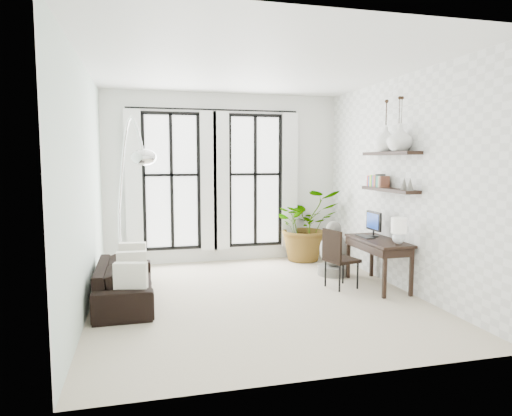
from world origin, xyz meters
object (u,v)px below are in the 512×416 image
object	(u,v)px
plant	(306,225)
desk	(380,243)
buddha	(333,252)
arc_lamp	(130,158)
desk_chair	(337,255)
sofa	(125,282)

from	to	relation	value
plant	desk	distance (m)	2.16
buddha	desk	bearing A→B (deg)	-68.19
arc_lamp	plant	bearing A→B (deg)	22.46
desk_chair	buddha	size ratio (longest dim) A/B	0.98
arc_lamp	buddha	distance (m)	3.65
desk	desk_chair	size ratio (longest dim) A/B	1.38
plant	desk_chair	distance (m)	2.01
desk	plant	bearing A→B (deg)	100.99
sofa	desk	xyz separation A→B (m)	(3.75, -0.22, 0.43)
desk	buddha	distance (m)	1.02
desk	desk_chair	world-z (taller)	desk
sofa	desk	distance (m)	3.78
plant	arc_lamp	xyz separation A→B (m)	(-3.23, -1.34, 1.28)
desk	desk_chair	distance (m)	0.67
desk	arc_lamp	distance (m)	3.94
plant	desk_chair	size ratio (longest dim) A/B	1.54
arc_lamp	desk	bearing A→B (deg)	-12.08
sofa	plant	size ratio (longest dim) A/B	1.34
sofa	buddha	world-z (taller)	buddha
sofa	desk	size ratio (longest dim) A/B	1.49
plant	desk	xyz separation A→B (m)	(0.41, -2.12, 0.00)
buddha	sofa	bearing A→B (deg)	-168.59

